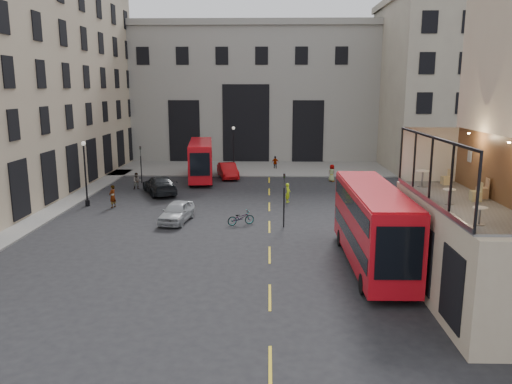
{
  "coord_description": "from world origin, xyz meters",
  "views": [
    {
      "loc": [
        -2.11,
        -21.68,
        9.54
      ],
      "look_at": [
        -2.88,
        9.58,
        3.0
      ],
      "focal_mm": 35.0,
      "sensor_mm": 36.0,
      "label": 1
    }
  ],
  "objects_px": {
    "car_b": "(228,171)",
    "cafe_table_far": "(423,176)",
    "cyclist": "(288,193)",
    "pedestrian_d": "(332,173)",
    "traffic_light_near": "(284,193)",
    "bus_near": "(372,223)",
    "traffic_light_far": "(141,160)",
    "bicycle": "(241,218)",
    "pedestrian_b": "(204,160)",
    "pedestrian_e": "(113,196)",
    "cafe_chair_d": "(446,180)",
    "pedestrian_a": "(137,181)",
    "cafe_chair_b": "(476,195)",
    "cafe_chair_c": "(482,192)",
    "bus_far": "(201,158)",
    "car_c": "(160,185)",
    "pedestrian_c": "(275,163)",
    "cafe_table_mid": "(449,194)",
    "car_a": "(177,212)",
    "cafe_table_near": "(480,213)",
    "street_lamp_b": "(234,153)"
  },
  "relations": [
    {
      "from": "bus_near",
      "to": "cafe_chair_d",
      "type": "bearing_deg",
      "value": -3.69
    },
    {
      "from": "car_b",
      "to": "traffic_light_near",
      "type": "bearing_deg",
      "value": -88.1
    },
    {
      "from": "bus_far",
      "to": "cafe_table_mid",
      "type": "height_order",
      "value": "cafe_table_mid"
    },
    {
      "from": "bicycle",
      "to": "pedestrian_b",
      "type": "relative_size",
      "value": 1.12
    },
    {
      "from": "car_b",
      "to": "cafe_table_far",
      "type": "bearing_deg",
      "value": -80.15
    },
    {
      "from": "car_b",
      "to": "cafe_table_far",
      "type": "xyz_separation_m",
      "value": [
        12.21,
        -27.73,
        4.34
      ]
    },
    {
      "from": "pedestrian_d",
      "to": "traffic_light_near",
      "type": "bearing_deg",
      "value": 115.27
    },
    {
      "from": "bus_near",
      "to": "traffic_light_far",
      "type": "bearing_deg",
      "value": 127.99
    },
    {
      "from": "traffic_light_far",
      "to": "pedestrian_b",
      "type": "distance_m",
      "value": 12.3
    },
    {
      "from": "pedestrian_a",
      "to": "cafe_table_near",
      "type": "height_order",
      "value": "cafe_table_near"
    },
    {
      "from": "cafe_table_far",
      "to": "bus_far",
      "type": "bearing_deg",
      "value": 119.25
    },
    {
      "from": "traffic_light_far",
      "to": "cafe_table_far",
      "type": "height_order",
      "value": "cafe_table_far"
    },
    {
      "from": "pedestrian_b",
      "to": "car_c",
      "type": "bearing_deg",
      "value": -141.32
    },
    {
      "from": "street_lamp_b",
      "to": "car_b",
      "type": "relative_size",
      "value": 1.09
    },
    {
      "from": "pedestrian_a",
      "to": "cafe_chair_b",
      "type": "bearing_deg",
      "value": -64.4
    },
    {
      "from": "car_a",
      "to": "pedestrian_d",
      "type": "relative_size",
      "value": 2.48
    },
    {
      "from": "bus_far",
      "to": "pedestrian_b",
      "type": "bearing_deg",
      "value": 95.26
    },
    {
      "from": "car_c",
      "to": "cafe_chair_d",
      "type": "relative_size",
      "value": 7.05
    },
    {
      "from": "pedestrian_b",
      "to": "cafe_table_mid",
      "type": "height_order",
      "value": "cafe_table_mid"
    },
    {
      "from": "cyclist",
      "to": "pedestrian_d",
      "type": "height_order",
      "value": "pedestrian_d"
    },
    {
      "from": "bus_far",
      "to": "cafe_chair_c",
      "type": "xyz_separation_m",
      "value": [
        16.86,
        -29.43,
        2.61
      ]
    },
    {
      "from": "cafe_chair_c",
      "to": "cafe_table_far",
      "type": "bearing_deg",
      "value": 124.96
    },
    {
      "from": "car_b",
      "to": "cafe_table_far",
      "type": "distance_m",
      "value": 30.61
    },
    {
      "from": "bus_far",
      "to": "cyclist",
      "type": "relative_size",
      "value": 6.3
    },
    {
      "from": "traffic_light_near",
      "to": "traffic_light_far",
      "type": "xyz_separation_m",
      "value": [
        -14.0,
        16.0,
        0.0
      ]
    },
    {
      "from": "pedestrian_d",
      "to": "bus_far",
      "type": "bearing_deg",
      "value": 40.0
    },
    {
      "from": "car_a",
      "to": "bicycle",
      "type": "relative_size",
      "value": 2.24
    },
    {
      "from": "car_a",
      "to": "cafe_table_near",
      "type": "bearing_deg",
      "value": -41.93
    },
    {
      "from": "pedestrian_c",
      "to": "cafe_table_far",
      "type": "distance_m",
      "value": 34.59
    },
    {
      "from": "pedestrian_e",
      "to": "cafe_chair_d",
      "type": "relative_size",
      "value": 2.3
    },
    {
      "from": "cafe_table_mid",
      "to": "cafe_chair_d",
      "type": "height_order",
      "value": "cafe_chair_d"
    },
    {
      "from": "cyclist",
      "to": "pedestrian_c",
      "type": "height_order",
      "value": "cyclist"
    },
    {
      "from": "traffic_light_near",
      "to": "pedestrian_a",
      "type": "xyz_separation_m",
      "value": [
        -13.66,
        12.89,
        -1.62
      ]
    },
    {
      "from": "bus_near",
      "to": "cyclist",
      "type": "xyz_separation_m",
      "value": [
        -3.92,
        15.42,
        -1.63
      ]
    },
    {
      "from": "traffic_light_far",
      "to": "street_lamp_b",
      "type": "xyz_separation_m",
      "value": [
        9.0,
        6.0,
        -0.03
      ]
    },
    {
      "from": "cafe_chair_c",
      "to": "bus_near",
      "type": "bearing_deg",
      "value": 139.72
    },
    {
      "from": "pedestrian_b",
      "to": "cafe_chair_b",
      "type": "xyz_separation_m",
      "value": [
        17.16,
        -38.92,
        3.99
      ]
    },
    {
      "from": "cyclist",
      "to": "cafe_chair_d",
      "type": "distance_m",
      "value": 17.85
    },
    {
      "from": "traffic_light_near",
      "to": "bicycle",
      "type": "relative_size",
      "value": 1.95
    },
    {
      "from": "car_a",
      "to": "street_lamp_b",
      "type": "bearing_deg",
      "value": 90.41
    },
    {
      "from": "pedestrian_e",
      "to": "bus_far",
      "type": "bearing_deg",
      "value": 178.14
    },
    {
      "from": "car_c",
      "to": "bicycle",
      "type": "distance_m",
      "value": 13.12
    },
    {
      "from": "pedestrian_e",
      "to": "cafe_chair_b",
      "type": "height_order",
      "value": "cafe_chair_b"
    },
    {
      "from": "bus_far",
      "to": "cafe_table_near",
      "type": "relative_size",
      "value": 15.48
    },
    {
      "from": "cyclist",
      "to": "pedestrian_e",
      "type": "bearing_deg",
      "value": 115.15
    },
    {
      "from": "traffic_light_far",
      "to": "pedestrian_c",
      "type": "xyz_separation_m",
      "value": [
        13.74,
        9.11,
        -1.62
      ]
    },
    {
      "from": "cyclist",
      "to": "pedestrian_b",
      "type": "height_order",
      "value": "pedestrian_b"
    },
    {
      "from": "bus_near",
      "to": "cafe_chair_b",
      "type": "distance_m",
      "value": 5.99
    },
    {
      "from": "cafe_table_far",
      "to": "cafe_chair_d",
      "type": "bearing_deg",
      "value": 21.92
    },
    {
      "from": "cyclist",
      "to": "cafe_table_near",
      "type": "bearing_deg",
      "value": -149.28
    }
  ]
}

